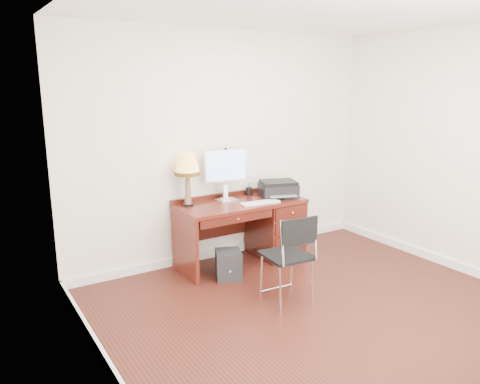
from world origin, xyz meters
TOP-DOWN VIEW (x-y plane):
  - ground at (0.00, 0.00)m, footprint 4.00×4.00m
  - room_shell at (0.00, 0.63)m, footprint 4.00×4.00m
  - desk at (0.32, 1.40)m, footprint 1.50×0.67m
  - monitor at (-0.11, 1.56)m, footprint 0.52×0.20m
  - keyboard at (0.15, 1.22)m, footprint 0.47×0.18m
  - mouse_pad at (0.42, 1.28)m, footprint 0.21×0.21m
  - printer at (0.53, 1.38)m, footprint 0.51×0.45m
  - leg_lamp at (-0.60, 1.57)m, footprint 0.29×0.29m
  - phone at (-0.15, 1.49)m, footprint 0.10×0.10m
  - pen_cup at (0.26, 1.62)m, footprint 0.08×0.08m
  - chair at (-0.16, 0.24)m, footprint 0.46×0.46m
  - equipment_box at (-0.36, 1.08)m, footprint 0.36×0.36m

SIDE VIEW (x-z plane):
  - ground at x=0.00m, z-range 0.00..0.00m
  - room_shell at x=0.00m, z-range -1.95..2.05m
  - equipment_box at x=-0.36m, z-range 0.00..0.32m
  - desk at x=0.32m, z-range 0.04..0.79m
  - chair at x=-0.16m, z-range 0.10..1.00m
  - keyboard at x=0.15m, z-range 0.75..0.77m
  - mouse_pad at x=0.42m, z-range 0.74..0.78m
  - pen_cup at x=0.26m, z-range 0.75..0.85m
  - phone at x=-0.15m, z-range 0.71..0.90m
  - printer at x=0.53m, z-range 0.75..0.94m
  - monitor at x=-0.11m, z-range 0.83..1.42m
  - leg_lamp at x=-0.60m, z-range 0.89..1.48m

